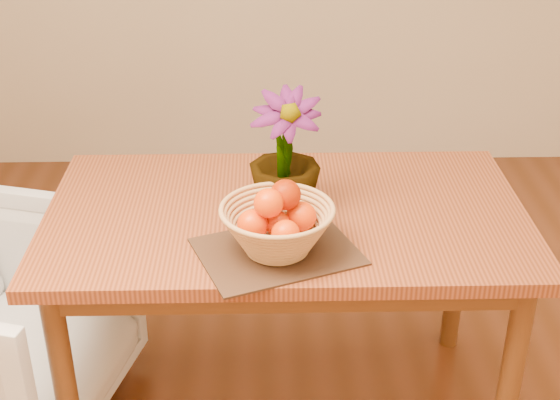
{
  "coord_description": "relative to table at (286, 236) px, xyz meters",
  "views": [
    {
      "loc": [
        -0.06,
        -1.69,
        1.84
      ],
      "look_at": [
        -0.02,
        0.09,
        0.89
      ],
      "focal_mm": 50.0,
      "sensor_mm": 36.0,
      "label": 1
    }
  ],
  "objects": [
    {
      "name": "wicker_basket",
      "position": [
        -0.03,
        -0.23,
        0.15
      ],
      "size": [
        0.3,
        0.3,
        0.12
      ],
      "color": "tan",
      "rests_on": "placemat"
    },
    {
      "name": "orange_pile",
      "position": [
        -0.03,
        -0.23,
        0.21
      ],
      "size": [
        0.21,
        0.2,
        0.14
      ],
      "rotation": [
        0.0,
        0.0,
        -0.3
      ],
      "color": "#F03C03",
      "rests_on": "wicker_basket"
    },
    {
      "name": "potted_plant",
      "position": [
        -0.0,
        -0.0,
        0.27
      ],
      "size": [
        0.22,
        0.22,
        0.36
      ],
      "primitive_type": "imported",
      "rotation": [
        0.0,
        0.0,
        -0.06
      ],
      "color": "#204914",
      "rests_on": "table"
    },
    {
      "name": "placemat",
      "position": [
        -0.03,
        -0.23,
        0.09
      ],
      "size": [
        0.49,
        0.43,
        0.01
      ],
      "primitive_type": "cube",
      "rotation": [
        0.0,
        0.0,
        0.37
      ],
      "color": "#3C2216",
      "rests_on": "table"
    },
    {
      "name": "table",
      "position": [
        0.0,
        0.0,
        0.0
      ],
      "size": [
        1.4,
        0.8,
        0.75
      ],
      "color": "brown",
      "rests_on": "floor"
    }
  ]
}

